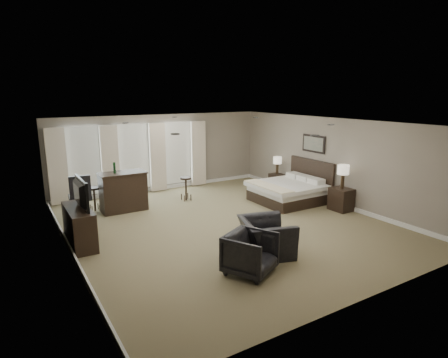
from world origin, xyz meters
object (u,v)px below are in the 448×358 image
dresser (79,226)px  lamp_far (277,165)px  desk_chair (80,196)px  bar_stool_right (186,189)px  lamp_near (343,177)px  armchair_far (250,252)px  bed (285,183)px  bar_counter (123,191)px  armchair_near (266,231)px  nightstand_far (277,181)px  nightstand_near (341,199)px  tv (77,205)px  bar_stool_left (95,199)px

dresser → lamp_far: bearing=13.1°
dresser → desk_chair: (0.39, 1.89, 0.19)m
lamp_far → bar_stool_right: size_ratio=0.82×
lamp_near → lamp_far: size_ratio=1.11×
bar_stool_right → armchair_far: bearing=-102.4°
bed → desk_chair: 5.90m
lamp_far → bar_counter: (-5.35, 0.33, -0.27)m
bed → armchair_near: (-2.78, -2.69, -0.13)m
armchair_near → armchair_far: bearing=142.6°
nightstand_far → bar_counter: 5.36m
lamp_near → nightstand_far: bearing=90.0°
bed → bar_counter: bed is taller
armchair_far → lamp_far: bearing=18.8°
nightstand_near → lamp_far: (0.00, 2.90, 0.51)m
lamp_near → tv: 7.04m
nightstand_near → armchair_near: bearing=-161.3°
lamp_near → armchair_far: size_ratio=0.79×
nightstand_near → bed: bearing=121.5°
desk_chair → nightstand_near: bearing=158.5°
bed → lamp_near: 1.74m
tv → armchair_far: size_ratio=1.31×
armchair_far → bar_stool_right: armchair_far is taller
lamp_near → desk_chair: 7.28m
armchair_near → desk_chair: size_ratio=0.92×
nightstand_near → bar_stool_left: 7.07m
tv → nightstand_near: bearing=-100.5°
nightstand_far → bar_stool_right: bearing=173.8°
bed → bar_counter: (-4.46, 1.78, -0.06)m
lamp_near → dresser: 7.06m
bar_stool_right → desk_chair: desk_chair is taller
lamp_far → bar_counter: size_ratio=0.47×
desk_chair → lamp_near: bearing=158.5°
lamp_near → dresser: (-6.92, 1.29, -0.57)m
lamp_far → desk_chair: size_ratio=0.50×
dresser → armchair_far: 3.94m
nightstand_near → nightstand_far: bearing=90.0°
armchair_near → nightstand_near: bearing=-53.8°
bed → lamp_near: lamp_near is taller
lamp_near → lamp_far: 2.90m
bed → nightstand_near: 1.73m
nightstand_near → dresser: 7.04m
lamp_near → bar_stool_right: (-3.36, 3.26, -0.62)m
lamp_near → bar_stool_left: size_ratio=0.98×
lamp_far → tv: bearing=-166.9°
dresser → armchair_far: size_ratio=1.70×
nightstand_far → tv: bearing=-166.9°
lamp_far → armchair_far: (-4.47, -4.70, -0.41)m
lamp_far → bar_stool_right: (-3.36, 0.36, -0.47)m
nightstand_near → desk_chair: bearing=154.0°
nightstand_near → bar_stool_right: bar_stool_right is taller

